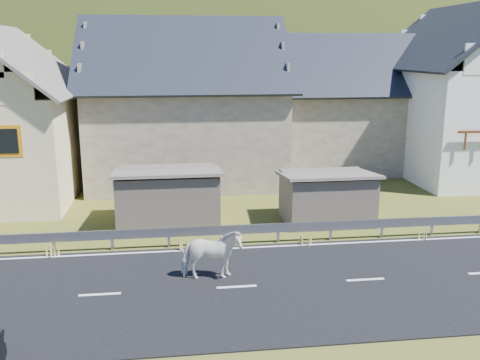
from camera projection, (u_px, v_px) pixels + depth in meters
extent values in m
plane|color=#4A4D16|center=(237.00, 288.00, 15.97)|extent=(160.00, 160.00, 0.00)
cube|color=black|center=(237.00, 287.00, 15.97)|extent=(60.00, 7.00, 0.04)
cube|color=silver|center=(237.00, 287.00, 15.96)|extent=(60.00, 6.60, 0.01)
cube|color=#93969B|center=(224.00, 230.00, 19.38)|extent=(28.00, 0.08, 0.34)
cube|color=#93969B|center=(54.00, 243.00, 18.70)|extent=(0.10, 0.06, 0.70)
cube|color=#93969B|center=(112.00, 241.00, 18.96)|extent=(0.10, 0.06, 0.70)
cube|color=#93969B|center=(169.00, 238.00, 19.21)|extent=(0.10, 0.06, 0.70)
cube|color=#93969B|center=(224.00, 236.00, 19.46)|extent=(0.10, 0.06, 0.70)
cube|color=#93969B|center=(278.00, 234.00, 19.71)|extent=(0.10, 0.06, 0.70)
cube|color=#93969B|center=(331.00, 231.00, 19.96)|extent=(0.10, 0.06, 0.70)
cube|color=#93969B|center=(382.00, 229.00, 20.21)|extent=(0.10, 0.06, 0.70)
cube|color=#93969B|center=(432.00, 227.00, 20.46)|extent=(0.10, 0.06, 0.70)
cube|color=#93969B|center=(480.00, 225.00, 20.71)|extent=(0.10, 0.06, 0.70)
cube|color=#6F6355|center=(168.00, 198.00, 21.73)|extent=(4.30, 3.30, 2.40)
cube|color=#6F6355|center=(327.00, 198.00, 22.09)|extent=(3.80, 2.90, 2.20)
cube|color=beige|center=(0.00, 145.00, 25.70)|extent=(7.00, 9.00, 5.00)
cube|color=orange|center=(5.00, 141.00, 21.35)|extent=(1.30, 0.12, 1.30)
cube|color=tan|center=(186.00, 133.00, 29.72)|extent=(10.00, 9.00, 5.00)
cube|color=tan|center=(347.00, 128.00, 32.95)|extent=(9.00, 8.00, 4.60)
cube|color=white|center=(466.00, 121.00, 30.65)|extent=(8.00, 10.00, 6.00)
ellipsoid|color=#203113|center=(190.00, 127.00, 194.82)|extent=(440.00, 280.00, 260.00)
imported|color=white|center=(211.00, 254.00, 16.36)|extent=(0.94, 1.92, 1.60)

